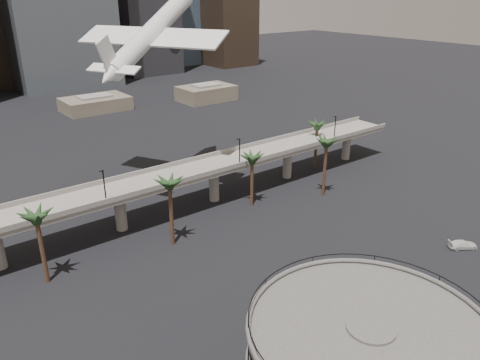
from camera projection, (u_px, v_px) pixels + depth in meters
overpass at (169, 181)px, 94.93m from camera, size 130.00×9.30×14.70m
palm_trees at (238, 162)px, 94.28m from camera, size 76.40×18.40×14.00m
low_buildings at (62, 113)px, 164.23m from camera, size 135.00×27.50×6.80m
airborne_jet at (152, 32)px, 97.58m from camera, size 33.83×32.43×19.07m
car_a at (367, 303)px, 69.02m from camera, size 4.50×3.47×1.43m
car_b at (350, 281)px, 74.05m from camera, size 5.09×2.95×1.58m
car_c at (463, 245)px, 84.62m from camera, size 5.39×4.55×1.48m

